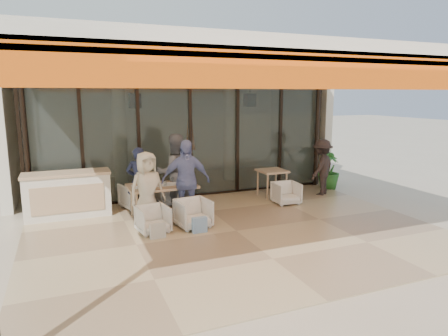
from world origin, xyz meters
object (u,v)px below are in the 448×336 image
(host_counter, at_px, (68,195))
(diner_cream, at_px, (147,189))
(side_chair, at_px, (286,192))
(chair_far_right, at_px, (170,191))
(chair_near_left, at_px, (153,218))
(chair_near_right, at_px, (193,212))
(chair_far_left, at_px, (136,194))
(standing_woman, at_px, (322,167))
(diner_navy, at_px, (139,181))
(side_table, at_px, (272,174))
(dining_table, at_px, (162,187))
(potted_palm, at_px, (329,170))
(diner_grey, at_px, (175,172))
(diner_periwinkle, at_px, (186,181))

(host_counter, relative_size, diner_cream, 1.17)
(side_chair, bearing_deg, host_counter, 173.80)
(host_counter, relative_size, chair_far_right, 2.58)
(chair_near_left, height_order, chair_near_right, chair_near_right)
(chair_far_left, distance_m, standing_woman, 4.98)
(chair_near_left, bearing_deg, diner_navy, 81.63)
(host_counter, height_order, diner_navy, diner_navy)
(chair_near_right, bearing_deg, diner_cream, 141.64)
(side_table, bearing_deg, side_chair, -90.00)
(chair_near_left, bearing_deg, diner_cream, 81.63)
(dining_table, height_order, potted_palm, potted_palm)
(diner_grey, xyz_separation_m, side_chair, (2.72, -0.57, -0.61))
(host_counter, bearing_deg, potted_palm, 0.89)
(diner_cream, relative_size, side_chair, 2.54)
(dining_table, relative_size, chair_near_right, 2.25)
(dining_table, bearing_deg, chair_far_left, 113.70)
(standing_woman, bearing_deg, chair_far_left, -38.09)
(host_counter, xyz_separation_m, diner_periwinkle, (2.38, -1.21, 0.36))
(chair_far_right, distance_m, potted_palm, 4.74)
(diner_periwinkle, height_order, side_table, diner_periwinkle)
(dining_table, height_order, standing_woman, standing_woman)
(dining_table, distance_m, chair_near_right, 1.10)
(host_counter, bearing_deg, diner_grey, -7.43)
(chair_far_left, xyz_separation_m, side_chair, (3.56, -1.07, -0.03))
(chair_near_right, height_order, side_chair, chair_near_right)
(diner_grey, distance_m, diner_periwinkle, 0.90)
(chair_far_right, xyz_separation_m, side_chair, (2.72, -1.07, -0.05))
(dining_table, xyz_separation_m, side_chair, (3.15, -0.12, -0.38))
(host_counter, distance_m, side_chair, 5.18)
(chair_near_right, distance_m, side_chair, 2.85)
(chair_near_left, xyz_separation_m, diner_grey, (0.84, 1.40, 0.61))
(side_table, xyz_separation_m, side_chair, (0.00, -0.75, -0.33))
(dining_table, relative_size, side_table, 2.01)
(chair_near_right, relative_size, diner_navy, 0.43)
(chair_far_left, bearing_deg, dining_table, 96.75)
(chair_far_right, relative_size, diner_navy, 0.46)
(chair_near_right, height_order, standing_woman, standing_woman)
(dining_table, height_order, side_chair, dining_table)
(dining_table, relative_size, chair_near_left, 2.47)
(chair_near_left, distance_m, standing_woman, 5.10)
(host_counter, bearing_deg, chair_near_left, -48.06)
(dining_table, xyz_separation_m, diner_cream, (-0.41, -0.46, 0.10))
(chair_near_left, height_order, standing_woman, standing_woman)
(dining_table, distance_m, potted_palm, 5.23)
(chair_far_left, xyz_separation_m, diner_cream, (0.00, -1.40, 0.44))
(diner_navy, bearing_deg, standing_woman, -166.92)
(chair_near_right, xyz_separation_m, side_chair, (2.72, 0.83, -0.02))
(host_counter, relative_size, standing_woman, 1.20)
(diner_grey, distance_m, diner_cream, 1.24)
(dining_table, bearing_deg, side_table, 11.28)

